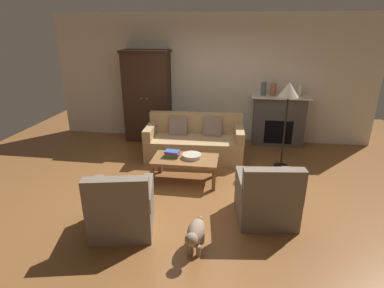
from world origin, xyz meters
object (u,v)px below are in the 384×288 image
(coffee_table, at_px, (185,161))
(mantel_vase_cream, at_px, (300,90))
(fireplace, at_px, (278,120))
(book_stack, at_px, (172,154))
(mantel_vase_terracotta, at_px, (273,89))
(fruit_bowl, at_px, (192,156))
(mantel_vase_slate, at_px, (264,89))
(couch, at_px, (195,142))
(floor_lamp, at_px, (289,95))
(armchair_near_left, at_px, (122,209))
(armoire, at_px, (148,96))
(armchair_near_right, at_px, (267,199))
(dog, at_px, (195,233))

(coffee_table, relative_size, mantel_vase_cream, 4.53)
(fireplace, relative_size, book_stack, 4.84)
(book_stack, xyz_separation_m, mantel_vase_terracotta, (1.80, 2.02, 0.77))
(fruit_bowl, xyz_separation_m, mantel_vase_slate, (1.26, 2.02, 0.80))
(couch, xyz_separation_m, coffee_table, (-0.01, -1.06, 0.05))
(book_stack, distance_m, floor_lamp, 2.29)
(mantel_vase_slate, distance_m, armchair_near_left, 4.15)
(mantel_vase_terracotta, bearing_deg, book_stack, -131.72)
(fireplace, height_order, book_stack, fireplace)
(couch, relative_size, coffee_table, 1.78)
(mantel_vase_terracotta, height_order, armchair_near_left, mantel_vase_terracotta)
(fruit_bowl, bearing_deg, mantel_vase_terracotta, 54.11)
(mantel_vase_slate, bearing_deg, mantel_vase_cream, 0.00)
(armoire, xyz_separation_m, armchair_near_right, (2.49, -2.96, -0.71))
(couch, bearing_deg, mantel_vase_slate, 36.32)
(armchair_near_left, bearing_deg, dog, -14.20)
(armchair_near_left, bearing_deg, armoire, 100.35)
(armoire, xyz_separation_m, fruit_bowl, (1.31, -1.96, -0.57))
(fireplace, height_order, mantel_vase_slate, mantel_vase_slate)
(book_stack, bearing_deg, floor_lamp, 22.73)
(mantel_vase_slate, bearing_deg, armchair_near_right, -91.58)
(couch, height_order, book_stack, couch)
(coffee_table, bearing_deg, couch, 89.25)
(armoire, relative_size, mantel_vase_cream, 8.41)
(fireplace, distance_m, fruit_bowl, 2.62)
(fireplace, distance_m, mantel_vase_terracotta, 0.70)
(mantel_vase_slate, xyz_separation_m, dog, (-0.95, -3.80, -1.01))
(fruit_bowl, bearing_deg, fireplace, 51.15)
(fireplace, xyz_separation_m, mantel_vase_cream, (0.38, -0.02, 0.67))
(fireplace, bearing_deg, floor_lamp, -91.89)
(couch, relative_size, fruit_bowl, 6.02)
(couch, distance_m, mantel_vase_cream, 2.51)
(floor_lamp, bearing_deg, mantel_vase_slate, 105.74)
(couch, height_order, mantel_vase_slate, mantel_vase_slate)
(book_stack, height_order, dog, book_stack)
(fireplace, bearing_deg, armoire, -178.49)
(book_stack, distance_m, mantel_vase_cream, 3.20)
(mantel_vase_slate, relative_size, mantel_vase_terracotta, 1.08)
(coffee_table, height_order, mantel_vase_cream, mantel_vase_cream)
(coffee_table, bearing_deg, fruit_bowl, 17.53)
(book_stack, xyz_separation_m, armchair_near_right, (1.51, -1.00, -0.16))
(mantel_vase_terracotta, bearing_deg, mantel_vase_cream, 0.00)
(couch, xyz_separation_m, dog, (0.40, -2.80, -0.07))
(mantel_vase_cream, bearing_deg, dog, -114.24)
(mantel_vase_terracotta, relative_size, mantel_vase_cream, 1.06)
(mantel_vase_slate, bearing_deg, mantel_vase_terracotta, 0.00)
(mantel_vase_cream, bearing_deg, book_stack, -139.46)
(armoire, relative_size, floor_lamp, 1.28)
(floor_lamp, bearing_deg, mantel_vase_terracotta, 96.61)
(mantel_vase_cream, distance_m, floor_lamp, 1.28)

